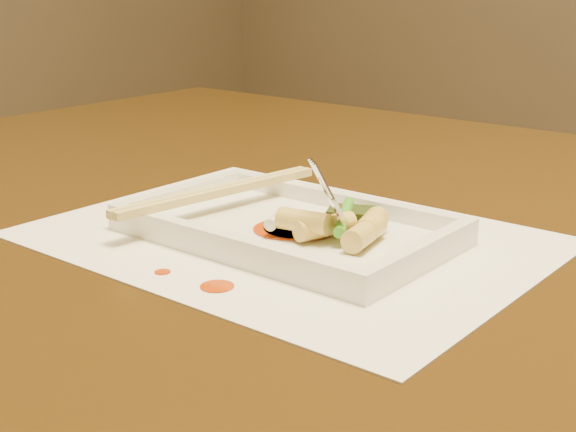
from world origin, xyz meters
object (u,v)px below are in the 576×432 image
Objects in this scene: table at (384,307)px; fork at (375,147)px; placemat at (288,238)px; plate_base at (288,232)px; chopstick_a at (215,190)px.

fork reaches higher than table.
table is 3.50× the size of placemat.
placemat is 0.00m from plate_base.
plate_base is 0.11m from fork.
chopstick_a reaches higher than placemat.
plate_base reaches higher than table.
table is at bearing 83.54° from plate_base.
table is 6.54× the size of chopstick_a.
plate_base is at bearing -96.46° from table.
placemat is 0.09m from chopstick_a.
table is 0.21m from chopstick_a.
table is 0.22m from fork.
fork is at bearing 14.42° from plate_base.
chopstick_a reaches higher than table.
placemat is at bearing -96.46° from table.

